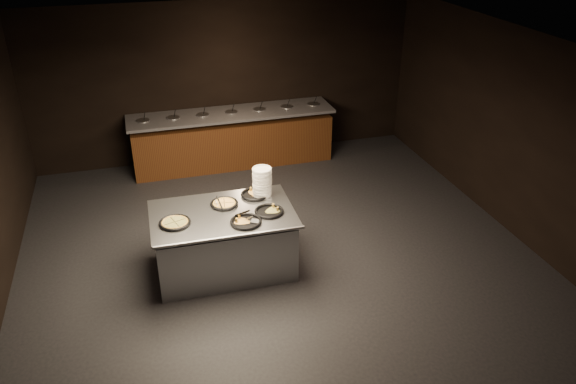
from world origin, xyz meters
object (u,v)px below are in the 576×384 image
pan_veggie_whole (175,223)px  pan_cheese_whole (224,204)px  serving_counter (224,242)px  plate_stack (262,182)px

pan_veggie_whole → pan_cheese_whole: (0.67, 0.31, -0.00)m
serving_counter → plate_stack: bearing=28.7°
pan_veggie_whole → plate_stack: bearing=19.4°
plate_stack → pan_veggie_whole: plate_stack is taller
pan_cheese_whole → serving_counter: bearing=-108.4°
plate_stack → pan_cheese_whole: (-0.55, -0.12, -0.18)m
pan_veggie_whole → pan_cheese_whole: 0.74m
serving_counter → plate_stack: plate_stack is taller
serving_counter → pan_cheese_whole: 0.52m
pan_veggie_whole → pan_cheese_whole: same height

